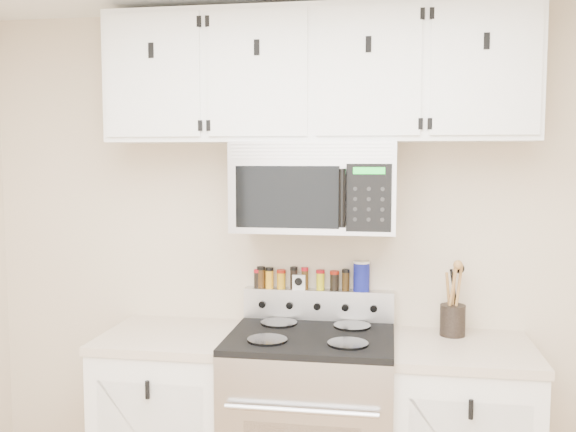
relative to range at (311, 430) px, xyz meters
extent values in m
cube|color=#C5B294|center=(0.00, 0.32, 0.76)|extent=(3.50, 0.01, 2.50)
cube|color=black|center=(0.00, 0.00, 0.45)|extent=(0.76, 0.65, 0.03)
cube|color=#B7B7BA|center=(0.00, 0.28, 0.54)|extent=(0.76, 0.08, 0.15)
cylinder|color=black|center=(-0.18, -0.15, 0.47)|extent=(0.18, 0.18, 0.01)
cylinder|color=black|center=(0.18, -0.15, 0.47)|extent=(0.18, 0.18, 0.01)
cylinder|color=black|center=(-0.18, 0.15, 0.47)|extent=(0.18, 0.18, 0.01)
cylinder|color=black|center=(0.18, 0.15, 0.47)|extent=(0.18, 0.18, 0.01)
cube|color=white|center=(-0.69, 0.02, -0.05)|extent=(0.62, 0.60, 0.88)
cube|color=tan|center=(-0.69, 0.02, 0.41)|extent=(0.64, 0.62, 0.04)
cube|color=tan|center=(0.69, 0.02, 0.41)|extent=(0.64, 0.62, 0.04)
cube|color=#9E9EA3|center=(0.00, 0.13, 1.14)|extent=(0.76, 0.38, 0.42)
cube|color=#B7B7BA|center=(0.00, -0.06, 1.31)|extent=(0.73, 0.01, 0.08)
cube|color=black|center=(-0.10, -0.07, 1.10)|extent=(0.47, 0.01, 0.28)
cube|color=black|center=(0.26, -0.07, 1.10)|extent=(0.20, 0.01, 0.30)
cylinder|color=black|center=(0.15, -0.10, 1.10)|extent=(0.03, 0.03, 0.26)
cube|color=white|center=(0.00, 0.16, 1.66)|extent=(2.00, 0.33, 0.62)
cube|color=white|center=(-0.75, -0.01, 1.66)|extent=(0.46, 0.01, 0.57)
cube|color=black|center=(-0.75, -0.02, 1.77)|extent=(0.02, 0.01, 0.07)
cube|color=white|center=(-0.25, -0.01, 1.66)|extent=(0.46, 0.01, 0.57)
cube|color=black|center=(-0.25, -0.02, 1.77)|extent=(0.03, 0.01, 0.07)
cube|color=white|center=(0.25, -0.01, 1.66)|extent=(0.46, 0.01, 0.57)
cube|color=black|center=(0.25, -0.02, 1.77)|extent=(0.03, 0.01, 0.07)
cube|color=white|center=(0.75, -0.01, 1.66)|extent=(0.46, 0.01, 0.57)
cube|color=black|center=(0.75, -0.02, 1.77)|extent=(0.02, 0.01, 0.07)
cylinder|color=black|center=(0.66, 0.18, 0.51)|extent=(0.12, 0.12, 0.15)
cylinder|color=olive|center=(0.66, 0.18, 0.62)|extent=(0.01, 0.01, 0.28)
cylinder|color=olive|center=(0.68, 0.17, 0.63)|extent=(0.01, 0.01, 0.30)
cylinder|color=olive|center=(0.64, 0.19, 0.61)|extent=(0.01, 0.01, 0.26)
cylinder|color=black|center=(0.67, 0.20, 0.62)|extent=(0.01, 0.01, 0.27)
cylinder|color=olive|center=(0.65, 0.16, 0.63)|extent=(0.01, 0.01, 0.29)
cube|color=white|center=(-0.10, 0.28, 0.65)|extent=(0.07, 0.06, 0.08)
cylinder|color=navy|center=(0.22, 0.28, 0.68)|extent=(0.08, 0.08, 0.14)
cylinder|color=white|center=(0.22, 0.28, 0.76)|extent=(0.08, 0.08, 0.01)
cylinder|color=black|center=(-0.32, 0.28, 0.65)|extent=(0.04, 0.04, 0.08)
cylinder|color=#AE0D18|center=(-0.32, 0.28, 0.70)|extent=(0.04, 0.04, 0.02)
cylinder|color=#422910|center=(-0.30, 0.28, 0.66)|extent=(0.04, 0.04, 0.09)
cylinder|color=black|center=(-0.30, 0.28, 0.72)|extent=(0.04, 0.04, 0.02)
cylinder|color=gold|center=(-0.25, 0.28, 0.66)|extent=(0.04, 0.04, 0.09)
cylinder|color=black|center=(-0.25, 0.28, 0.71)|extent=(0.04, 0.04, 0.02)
cylinder|color=#C89117|center=(-0.19, 0.28, 0.65)|extent=(0.04, 0.04, 0.08)
cylinder|color=#9B1A0B|center=(-0.19, 0.28, 0.70)|extent=(0.05, 0.05, 0.02)
cylinder|color=black|center=(-0.13, 0.28, 0.66)|extent=(0.04, 0.04, 0.10)
cylinder|color=black|center=(-0.13, 0.28, 0.72)|extent=(0.04, 0.04, 0.02)
cylinder|color=#422B10|center=(-0.07, 0.28, 0.66)|extent=(0.03, 0.03, 0.10)
cylinder|color=#AB0D19|center=(-0.07, 0.28, 0.72)|extent=(0.04, 0.04, 0.02)
cylinder|color=gold|center=(0.01, 0.28, 0.66)|extent=(0.04, 0.04, 0.08)
cylinder|color=#A20C15|center=(0.01, 0.28, 0.71)|extent=(0.04, 0.04, 0.02)
cylinder|color=black|center=(0.08, 0.28, 0.65)|extent=(0.04, 0.04, 0.08)
cylinder|color=#981A0B|center=(0.08, 0.28, 0.70)|extent=(0.05, 0.05, 0.02)
cylinder|color=#3A260D|center=(0.14, 0.28, 0.66)|extent=(0.04, 0.04, 0.09)
cylinder|color=black|center=(0.14, 0.28, 0.71)|extent=(0.04, 0.04, 0.02)
cylinder|color=orange|center=(0.20, 0.28, 0.65)|extent=(0.03, 0.03, 0.08)
cylinder|color=black|center=(0.20, 0.28, 0.70)|extent=(0.04, 0.04, 0.02)
camera|label=1|loc=(0.36, -2.90, 1.28)|focal=40.00mm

